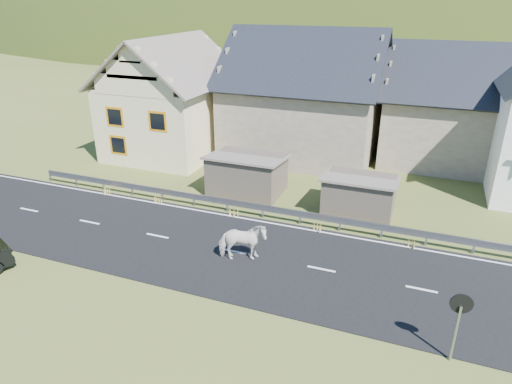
% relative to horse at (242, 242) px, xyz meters
% --- Properties ---
extents(ground, '(160.00, 160.00, 0.00)m').
position_rel_horse_xyz_m(ground, '(-0.62, 0.50, -0.91)').
color(ground, '#3E491E').
rests_on(ground, ground).
extents(road, '(60.00, 7.00, 0.04)m').
position_rel_horse_xyz_m(road, '(-0.62, 0.50, -0.89)').
color(road, black).
rests_on(road, ground).
extents(lane_markings, '(60.00, 6.60, 0.01)m').
position_rel_horse_xyz_m(lane_markings, '(-0.62, 0.50, -0.86)').
color(lane_markings, silver).
rests_on(lane_markings, road).
extents(guardrail, '(28.10, 0.09, 0.75)m').
position_rel_horse_xyz_m(guardrail, '(-0.62, 4.18, -0.35)').
color(guardrail, '#93969B').
rests_on(guardrail, ground).
extents(shed_left, '(4.30, 3.30, 2.40)m').
position_rel_horse_xyz_m(shed_left, '(-2.62, 7.00, 0.19)').
color(shed_left, brown).
rests_on(shed_left, ground).
extents(shed_right, '(3.80, 2.90, 2.20)m').
position_rel_horse_xyz_m(shed_right, '(3.88, 6.50, 0.09)').
color(shed_right, brown).
rests_on(shed_right, ground).
extents(house_cream, '(7.80, 9.80, 8.30)m').
position_rel_horse_xyz_m(house_cream, '(-10.62, 12.49, 3.45)').
color(house_cream, '#FBEEB3').
rests_on(house_cream, ground).
extents(house_stone_a, '(10.80, 9.80, 8.90)m').
position_rel_horse_xyz_m(house_stone_a, '(-1.62, 15.50, 3.72)').
color(house_stone_a, '#A19380').
rests_on(house_stone_a, ground).
extents(house_stone_b, '(9.80, 8.80, 8.10)m').
position_rel_horse_xyz_m(house_stone_b, '(8.38, 17.50, 3.33)').
color(house_stone_b, '#A19380').
rests_on(house_stone_b, ground).
extents(mountain, '(440.00, 280.00, 260.00)m').
position_rel_horse_xyz_m(mountain, '(4.38, 180.50, -20.91)').
color(mountain, '#293F14').
rests_on(mountain, ground).
extents(conifer_patch, '(76.00, 50.00, 28.00)m').
position_rel_horse_xyz_m(conifer_patch, '(-55.62, 110.50, 5.09)').
color(conifer_patch, black).
rests_on(conifer_patch, ground).
extents(horse, '(1.64, 2.26, 1.74)m').
position_rel_horse_xyz_m(horse, '(0.00, 0.00, 0.00)').
color(horse, silver).
rests_on(horse, road).
extents(traffic_mirror, '(0.68, 0.22, 2.46)m').
position_rel_horse_xyz_m(traffic_mirror, '(8.40, -3.04, 0.90)').
color(traffic_mirror, '#93969B').
rests_on(traffic_mirror, ground).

